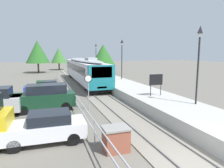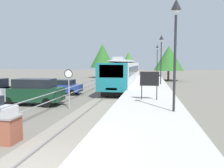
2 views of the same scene
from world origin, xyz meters
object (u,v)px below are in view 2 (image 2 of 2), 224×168
commuter_train (124,71)px  speed_limit_sign (69,79)px  parked_hatchback_blue (63,87)px  parked_suv_dark_green (33,91)px  platform_lamp_near_end (176,34)px  platform_lamp_far_end (157,55)px  platform_lamp_mid_platform (161,50)px  brick_utility_cabinet (4,129)px  platform_notice_board (149,80)px

commuter_train → speed_limit_sign: bearing=-99.1°
speed_limit_sign → parked_hatchback_blue: size_ratio=0.69×
parked_suv_dark_green → speed_limit_sign: bearing=-17.1°
platform_lamp_near_end → platform_lamp_far_end: (0.00, 28.95, 0.00)m
parked_hatchback_blue → commuter_train: bearing=53.2°
platform_lamp_near_end → speed_limit_sign: 8.28m
platform_lamp_far_end → platform_lamp_mid_platform: bearing=-90.0°
platform_lamp_far_end → brick_utility_cabinet: platform_lamp_far_end is taller
commuter_train → parked_suv_dark_green: (-5.55, -13.45, -1.09)m
parked_suv_dark_green → platform_notice_board: bearing=-10.2°
platform_lamp_mid_platform → commuter_train: bearing=138.5°
speed_limit_sign → commuter_train: bearing=80.9°
platform_lamp_far_end → commuter_train: bearing=-113.2°
platform_lamp_mid_platform → platform_lamp_near_end: bearing=-90.0°
speed_limit_sign → parked_hatchback_blue: (-3.24, 7.04, -1.33)m
parked_suv_dark_green → parked_hatchback_blue: 6.05m
speed_limit_sign → platform_notice_board: bearing=-6.0°
platform_notice_board → parked_hatchback_blue: (-8.84, 7.63, -1.40)m
parked_suv_dark_green → parked_hatchback_blue: parked_suv_dark_green is taller
platform_notice_board → parked_hatchback_blue: platform_notice_board is taller
platform_lamp_mid_platform → parked_hatchback_blue: 11.28m
commuter_train → speed_limit_sign: (-2.30, -14.45, -0.02)m
speed_limit_sign → brick_utility_cabinet: size_ratio=2.32×
platform_lamp_near_end → speed_limit_sign: bearing=149.5°
platform_lamp_far_end → speed_limit_sign: 25.97m
speed_limit_sign → parked_suv_dark_green: speed_limit_sign is taller
platform_lamp_far_end → speed_limit_sign: (-6.80, -24.94, -2.50)m
brick_utility_cabinet → parked_suv_dark_green: size_ratio=0.26×
commuter_train → platform_lamp_far_end: size_ratio=3.83×
platform_lamp_near_end → platform_lamp_far_end: same height
platform_notice_board → brick_utility_cabinet: (-5.82, -6.48, -1.61)m
platform_lamp_near_end → parked_hatchback_blue: (-10.04, 11.05, -3.83)m
platform_lamp_far_end → speed_limit_sign: platform_lamp_far_end is taller
platform_notice_board → speed_limit_sign: size_ratio=0.64×
speed_limit_sign → parked_hatchback_blue: 7.87m
platform_lamp_near_end → brick_utility_cabinet: platform_lamp_near_end is taller
commuter_train → speed_limit_sign: size_ratio=7.30×
platform_lamp_near_end → parked_hatchback_blue: bearing=132.3°
commuter_train → brick_utility_cabinet: commuter_train is taller
parked_hatchback_blue → brick_utility_cabinet: bearing=-77.9°
platform_lamp_far_end → platform_lamp_near_end: bearing=-90.0°
platform_lamp_near_end → platform_lamp_far_end: 28.95m
platform_lamp_far_end → platform_notice_board: size_ratio=2.97×
platform_lamp_far_end → parked_hatchback_blue: size_ratio=1.32×
platform_lamp_near_end → parked_hatchback_blue: size_ratio=1.32×
platform_lamp_near_end → parked_hatchback_blue: platform_lamp_near_end is taller
platform_lamp_mid_platform → brick_utility_cabinet: size_ratio=4.42×
parked_suv_dark_green → parked_hatchback_blue: (0.00, 6.04, -0.27)m
platform_lamp_near_end → commuter_train: bearing=103.7°
platform_lamp_near_end → speed_limit_sign: (-6.80, 4.01, -2.50)m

